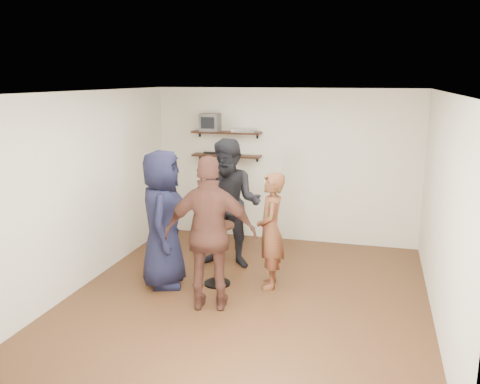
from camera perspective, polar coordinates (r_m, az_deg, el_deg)
name	(u,v)px	position (r m, az deg, el deg)	size (l,w,h in m)	color
room	(249,199)	(6.28, 0.99, -0.76)	(4.58, 5.08, 2.68)	#422A15
shelf_upper	(226,132)	(8.71, -1.54, 6.70)	(1.20, 0.25, 0.04)	black
shelf_lower	(227,156)	(8.77, -1.53, 4.10)	(1.20, 0.25, 0.04)	black
crt_monitor	(210,122)	(8.78, -3.35, 7.83)	(0.32, 0.30, 0.30)	#59595B
dvd_deck	(244,130)	(8.62, 0.49, 6.96)	(0.40, 0.24, 0.06)	silver
radio	(225,152)	(8.76, -1.70, 4.55)	(0.22, 0.10, 0.10)	black
power_strip	(212,153)	(8.89, -3.16, 4.42)	(0.30, 0.05, 0.03)	black
side_table	(228,216)	(8.50, -1.41, -2.71)	(0.56, 0.56, 0.60)	black
vase_lilies	(227,190)	(8.39, -1.43, 0.20)	(0.20, 0.21, 1.09)	white
drinks_table	(217,246)	(6.88, -2.60, -6.07)	(0.47, 0.47, 0.86)	black
wine_glass_fl	(212,214)	(6.75, -3.21, -2.47)	(0.07, 0.07, 0.21)	silver
wine_glass_fr	(221,216)	(6.70, -2.13, -2.71)	(0.06, 0.06, 0.19)	silver
wine_glass_bl	(216,213)	(6.83, -2.73, -2.32)	(0.07, 0.07, 0.20)	silver
wine_glass_br	(219,214)	(6.76, -2.37, -2.49)	(0.07, 0.07, 0.20)	silver
person_plaid	(271,231)	(6.77, 3.47, -4.35)	(0.57, 0.37, 1.56)	#A51229
person_dark	(231,204)	(7.43, -1.05, -1.36)	(0.93, 0.72, 1.91)	black
person_navy	(163,219)	(6.84, -8.69, -3.03)	(0.91, 0.59, 1.85)	black
person_brown	(210,234)	(6.08, -3.33, -4.75)	(1.10, 0.46, 1.89)	#4D2A21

